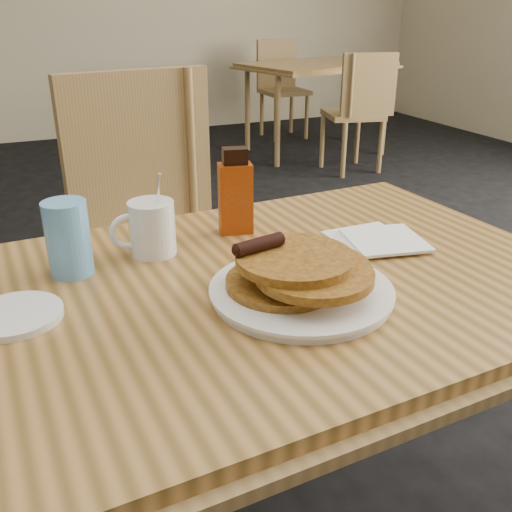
# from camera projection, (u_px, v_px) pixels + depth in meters

# --- Properties ---
(main_table) EXTENTS (1.25, 0.88, 0.75)m
(main_table) POSITION_uv_depth(u_px,v_px,m) (262.00, 299.00, 1.04)
(main_table) COLOR #AF7A3E
(main_table) RESTS_ON floor
(neighbor_table) EXTENTS (1.35, 1.06, 0.75)m
(neighbor_table) POSITION_uv_depth(u_px,v_px,m) (317.00, 68.00, 4.74)
(neighbor_table) COLOR #AF7A3E
(neighbor_table) RESTS_ON floor
(chair_main_far) EXTENTS (0.53, 0.53, 1.03)m
(chair_main_far) POSITION_uv_depth(u_px,v_px,m) (152.00, 217.00, 1.71)
(chair_main_far) COLOR #9D7B49
(chair_main_far) RESTS_ON floor
(chair_neighbor_far) EXTENTS (0.40, 0.40, 0.89)m
(chair_neighbor_far) POSITION_uv_depth(u_px,v_px,m) (280.00, 80.00, 5.45)
(chair_neighbor_far) COLOR #9D7B49
(chair_neighbor_far) RESTS_ON floor
(chair_neighbor_near) EXTENTS (0.49, 0.49, 0.89)m
(chair_neighbor_near) POSITION_uv_depth(u_px,v_px,m) (360.00, 103.00, 4.20)
(chair_neighbor_near) COLOR #9D7B49
(chair_neighbor_near) RESTS_ON floor
(pancake_plate) EXTENTS (0.31, 0.31, 0.10)m
(pancake_plate) POSITION_uv_depth(u_px,v_px,m) (301.00, 280.00, 0.95)
(pancake_plate) COLOR white
(pancake_plate) RESTS_ON main_table
(coffee_mug) EXTENTS (0.13, 0.09, 0.17)m
(coffee_mug) POSITION_uv_depth(u_px,v_px,m) (151.00, 227.00, 1.11)
(coffee_mug) COLOR white
(coffee_mug) RESTS_ON main_table
(syrup_bottle) EXTENTS (0.08, 0.06, 0.18)m
(syrup_bottle) POSITION_uv_depth(u_px,v_px,m) (235.00, 194.00, 1.20)
(syrup_bottle) COLOR maroon
(syrup_bottle) RESTS_ON main_table
(napkin_stack) EXTENTS (0.18, 0.19, 0.01)m
(napkin_stack) POSITION_uv_depth(u_px,v_px,m) (377.00, 240.00, 1.18)
(napkin_stack) COLOR white
(napkin_stack) RESTS_ON main_table
(blue_tumbler) EXTENTS (0.10, 0.10, 0.14)m
(blue_tumbler) POSITION_uv_depth(u_px,v_px,m) (68.00, 238.00, 1.02)
(blue_tumbler) COLOR #62A9E5
(blue_tumbler) RESTS_ON main_table
(side_saucer) EXTENTS (0.16, 0.16, 0.01)m
(side_saucer) POSITION_uv_depth(u_px,v_px,m) (15.00, 316.00, 0.89)
(side_saucer) COLOR white
(side_saucer) RESTS_ON main_table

